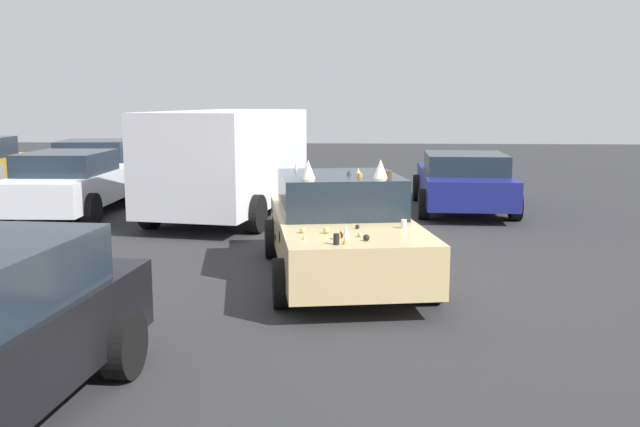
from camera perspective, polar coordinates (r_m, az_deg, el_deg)
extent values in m
plane|color=#2D2D30|center=(9.88, 1.74, -5.17)|extent=(60.00, 60.00, 0.00)
cube|color=#D8BC7F|center=(9.75, 1.76, -1.95)|extent=(4.61, 2.47, 0.62)
cube|color=#1E2833|center=(9.91, 1.57, 1.63)|extent=(2.06, 1.90, 0.54)
cylinder|color=black|center=(8.69, 8.96, -5.25)|extent=(0.63, 0.32, 0.60)
cylinder|color=black|center=(8.41, -3.07, -5.65)|extent=(0.63, 0.32, 0.60)
cylinder|color=black|center=(11.27, 5.33, -1.84)|extent=(0.63, 0.32, 0.60)
cylinder|color=black|center=(11.05, -3.89, -2.04)|extent=(0.63, 0.32, 0.60)
ellipsoid|color=black|center=(9.16, -3.30, -1.90)|extent=(0.17, 0.05, 0.15)
ellipsoid|color=black|center=(9.79, 7.01, -1.50)|extent=(0.12, 0.04, 0.11)
ellipsoid|color=black|center=(10.36, -3.64, -1.88)|extent=(0.20, 0.05, 0.09)
ellipsoid|color=black|center=(9.36, 7.64, -1.67)|extent=(0.11, 0.04, 0.10)
ellipsoid|color=black|center=(10.98, -3.80, -1.05)|extent=(0.16, 0.05, 0.12)
ellipsoid|color=black|center=(8.97, 8.33, -4.01)|extent=(0.15, 0.04, 0.10)
ellipsoid|color=black|center=(9.85, 6.96, -2.51)|extent=(0.16, 0.05, 0.15)
ellipsoid|color=black|center=(9.35, 7.70, -3.57)|extent=(0.15, 0.04, 0.14)
ellipsoid|color=black|center=(11.35, -3.91, 0.26)|extent=(0.14, 0.04, 0.10)
ellipsoid|color=black|center=(11.21, -3.87, -0.38)|extent=(0.19, 0.05, 0.08)
sphere|color=black|center=(8.70, 3.05, -1.07)|extent=(0.05, 0.05, 0.05)
cone|color=#51381E|center=(8.15, 1.69, -1.66)|extent=(0.12, 0.12, 0.08)
sphere|color=orange|center=(8.03, 1.39, -1.82)|extent=(0.08, 0.08, 0.08)
sphere|color=tan|center=(8.38, 0.52, -1.36)|extent=(0.08, 0.08, 0.08)
cylinder|color=silver|center=(8.78, 6.80, -0.84)|extent=(0.09, 0.09, 0.11)
cylinder|color=black|center=(7.74, 1.34, -2.09)|extent=(0.07, 0.07, 0.12)
sphere|color=black|center=(7.96, 3.77, -1.96)|extent=(0.07, 0.07, 0.07)
cone|color=tan|center=(8.02, -1.26, -1.92)|extent=(0.10, 0.10, 0.06)
cone|color=orange|center=(7.76, 2.02, -2.21)|extent=(0.06, 0.06, 0.08)
cone|color=silver|center=(8.10, 2.11, -1.53)|extent=(0.13, 0.13, 0.14)
sphere|color=tan|center=(8.41, -1.41, -1.36)|extent=(0.07, 0.07, 0.07)
sphere|color=gray|center=(8.19, 3.23, -1.74)|extent=(0.05, 0.05, 0.05)
cylinder|color=orange|center=(9.54, 3.25, 3.12)|extent=(0.09, 0.09, 0.05)
cone|color=tan|center=(10.10, 3.12, 3.50)|extent=(0.09, 0.09, 0.07)
cone|color=gray|center=(10.42, -1.97, 3.79)|extent=(0.07, 0.07, 0.10)
cone|color=black|center=(9.82, 2.36, 3.35)|extent=(0.07, 0.07, 0.07)
cylinder|color=#51381E|center=(9.51, 5.61, 3.19)|extent=(0.12, 0.12, 0.09)
cone|color=#A87A38|center=(9.50, 4.59, 3.08)|extent=(0.07, 0.07, 0.05)
cone|color=beige|center=(9.45, 4.92, 3.64)|extent=(0.19, 0.19, 0.25)
cone|color=beige|center=(9.31, -0.96, 3.59)|extent=(0.19, 0.19, 0.25)
cube|color=silver|center=(14.70, -7.41, 4.50)|extent=(5.19, 2.90, 1.92)
cube|color=#1E2833|center=(16.28, -5.31, 6.35)|extent=(0.44, 1.82, 0.69)
cylinder|color=black|center=(16.54, -9.01, 1.84)|extent=(0.75, 0.36, 0.72)
cylinder|color=black|center=(15.86, -1.88, 1.64)|extent=(0.75, 0.36, 0.72)
cylinder|color=black|center=(13.89, -13.58, 0.29)|extent=(0.75, 0.36, 0.72)
cylinder|color=black|center=(13.08, -5.22, -0.03)|extent=(0.75, 0.36, 0.72)
cylinder|color=black|center=(21.39, -22.57, 2.78)|extent=(0.65, 0.27, 0.63)
cylinder|color=black|center=(6.58, -15.59, -10.18)|extent=(0.63, 0.26, 0.62)
cube|color=white|center=(15.81, -19.41, 1.99)|extent=(4.34, 1.80, 0.64)
cube|color=#1E2833|center=(15.55, -19.82, 3.89)|extent=(2.05, 1.61, 0.45)
cylinder|color=black|center=(17.39, -20.47, 1.65)|extent=(0.68, 0.24, 0.67)
cylinder|color=black|center=(16.81, -14.97, 1.68)|extent=(0.68, 0.24, 0.67)
cylinder|color=black|center=(14.98, -24.29, 0.28)|extent=(0.68, 0.24, 0.67)
cylinder|color=black|center=(14.30, -18.01, 0.26)|extent=(0.68, 0.24, 0.67)
cube|color=navy|center=(16.12, 11.45, 2.33)|extent=(4.51, 1.96, 0.60)
cube|color=#1E2833|center=(15.68, 11.67, 4.01)|extent=(2.02, 1.73, 0.42)
cylinder|color=black|center=(17.44, 7.91, 2.10)|extent=(0.64, 0.24, 0.63)
cylinder|color=black|center=(17.63, 13.95, 1.99)|extent=(0.64, 0.24, 0.63)
cylinder|color=black|center=(14.71, 8.40, 0.77)|extent=(0.64, 0.24, 0.63)
cylinder|color=black|center=(14.93, 15.53, 0.65)|extent=(0.64, 0.24, 0.63)
cube|color=navy|center=(19.36, -17.44, 3.24)|extent=(4.52, 2.35, 0.61)
cube|color=#1E2833|center=(18.94, -17.77, 4.85)|extent=(2.07, 1.86, 0.54)
cylinder|color=black|center=(20.89, -19.04, 2.87)|extent=(0.67, 0.31, 0.64)
cylinder|color=black|center=(20.52, -14.14, 2.99)|extent=(0.67, 0.31, 0.64)
cylinder|color=black|center=(18.33, -21.05, 1.93)|extent=(0.67, 0.31, 0.64)
cylinder|color=black|center=(17.91, -15.50, 2.05)|extent=(0.67, 0.31, 0.64)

